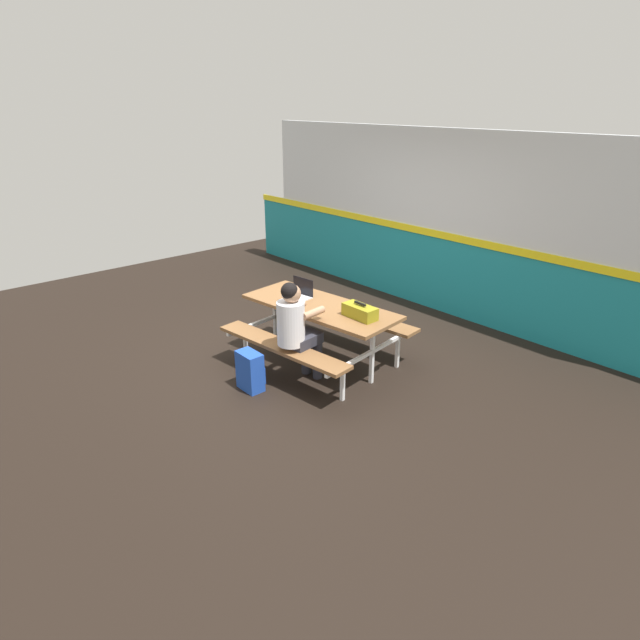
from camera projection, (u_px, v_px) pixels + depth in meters
ground_plane at (295, 350)px, 6.85m from camera, size 10.00×10.00×0.02m
accent_backdrop at (427, 224)px, 7.92m from camera, size 8.00×0.14×2.60m
picnic_table_main at (320, 318)px, 6.29m from camera, size 1.98×1.75×0.74m
student_nearer at (296, 325)px, 5.77m from camera, size 0.39×0.54×1.21m
laptop_silver at (299, 293)px, 6.47m from camera, size 0.34×0.26×0.22m
toolbox_grey at (360, 312)px, 5.84m from camera, size 0.40×0.18×0.18m
backpack_dark at (251, 371)px, 5.83m from camera, size 0.30×0.22×0.44m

